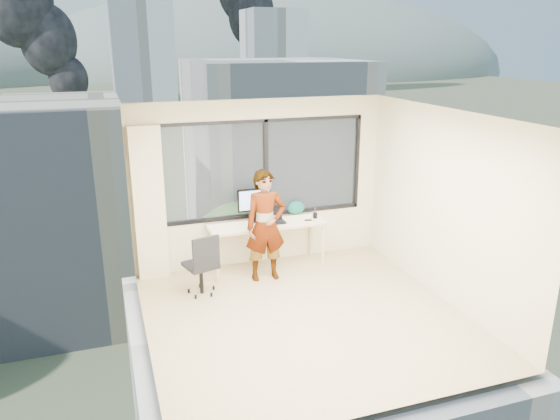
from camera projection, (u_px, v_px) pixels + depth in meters
name	position (u px, v px, depth m)	size (l,w,h in m)	color
floor	(305.00, 316.00, 6.93)	(4.00, 4.00, 0.01)	tan
ceiling	(308.00, 115.00, 6.14)	(4.00, 4.00, 0.01)	white
wall_front	(388.00, 290.00, 4.73)	(4.00, 0.01, 2.60)	beige
wall_left	(139.00, 240.00, 5.92)	(0.01, 4.00, 2.60)	beige
wall_right	(444.00, 206.00, 7.14)	(0.01, 4.00, 2.60)	beige
window_wall	(263.00, 169.00, 8.29)	(3.30, 0.16, 1.55)	black
curtain	(149.00, 204.00, 7.75)	(0.45, 0.14, 2.30)	beige
desk	(267.00, 245.00, 8.31)	(1.80, 0.60, 0.75)	beige
chair	(201.00, 263.00, 7.42)	(0.47, 0.47, 0.92)	black
person	(266.00, 226.00, 7.80)	(0.61, 0.40, 1.67)	#2D2D33
monitor	(254.00, 205.00, 8.20)	(0.53, 0.11, 0.53)	black
game_console	(268.00, 216.00, 8.38)	(0.32, 0.27, 0.08)	white
laptop	(274.00, 216.00, 8.17)	(0.35, 0.37, 0.22)	black
cellphone	(308.00, 220.00, 8.30)	(0.11, 0.05, 0.01)	black
pen_cup	(315.00, 215.00, 8.40)	(0.07, 0.07, 0.09)	black
handbag	(296.00, 208.00, 8.56)	(0.29, 0.15, 0.22)	#0D4F4F
exterior_ground	(111.00, 123.00, 119.53)	(400.00, 400.00, 0.04)	#515B3D
near_bldg_b	(274.00, 154.00, 46.72)	(14.00, 13.00, 16.00)	white
near_bldg_c	(518.00, 199.00, 44.10)	(12.00, 10.00, 10.00)	beige
far_tower_b	(142.00, 54.00, 117.45)	(13.00, 13.00, 30.00)	silver
far_tower_c	(273.00, 59.00, 147.42)	(15.00, 15.00, 26.00)	silver
hill_b	(268.00, 72.00, 330.72)	(300.00, 220.00, 96.00)	slate
tree_b	(248.00, 306.00, 27.27)	(7.60, 7.60, 9.00)	#23531B
tree_c	(364.00, 174.00, 52.49)	(8.40, 8.40, 10.00)	#23531B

